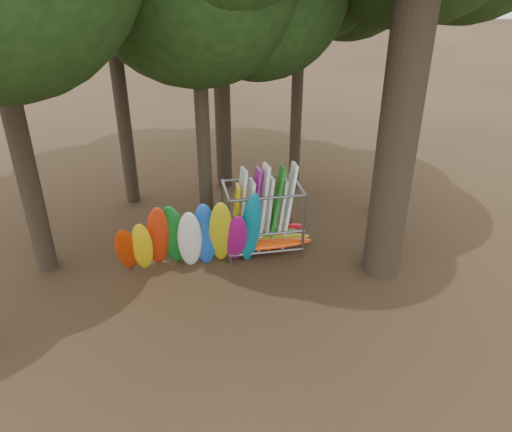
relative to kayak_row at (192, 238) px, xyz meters
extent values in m
plane|color=#47331E|center=(1.55, -0.79, -1.25)|extent=(120.00, 120.00, 0.00)
plane|color=gray|center=(1.55, 59.21, -1.25)|extent=(160.00, 160.00, 0.00)
cylinder|color=black|center=(-1.97, 5.54, 4.55)|extent=(0.51, 0.51, 11.60)
cylinder|color=black|center=(1.74, 6.40, 5.64)|extent=(0.63, 0.63, 13.77)
cylinder|color=black|center=(4.53, 5.73, 4.05)|extent=(0.44, 0.44, 10.61)
cylinder|color=black|center=(0.59, 1.74, 3.65)|extent=(0.43, 0.43, 9.79)
cylinder|color=black|center=(6.93, 2.82, 4.83)|extent=(0.45, 0.45, 12.16)
ellipsoid|color=red|center=(-1.88, -0.06, -0.18)|extent=(0.70, 1.71, 2.28)
ellipsoid|color=yellow|center=(-1.43, -0.12, -0.11)|extent=(0.66, 1.67, 2.42)
ellipsoid|color=red|center=(-0.98, 0.06, 0.08)|extent=(0.84, 1.80, 2.79)
ellipsoid|color=#137224|center=(-0.53, 0.18, 0.02)|extent=(0.97, 1.57, 2.66)
ellipsoid|color=silver|center=(-0.08, -0.04, -0.05)|extent=(0.72, 1.37, 2.51)
ellipsoid|color=blue|center=(0.37, 0.07, 0.00)|extent=(0.81, 1.26, 2.61)
ellipsoid|color=gold|center=(0.82, -0.13, 0.13)|extent=(0.83, 1.87, 2.91)
ellipsoid|color=#90106B|center=(1.27, -0.06, -0.15)|extent=(0.69, 1.52, 2.33)
ellipsoid|color=#096C83|center=(1.72, 0.04, 0.11)|extent=(0.75, 1.18, 2.80)
ellipsoid|color=#F2440D|center=(2.28, 0.60, -0.83)|extent=(3.04, 0.55, 0.24)
ellipsoid|color=#A89216|center=(2.28, 0.88, -0.83)|extent=(3.08, 0.55, 0.24)
ellipsoid|color=#1E7319|center=(2.28, 1.24, -0.83)|extent=(2.65, 0.55, 0.24)
ellipsoid|color=red|center=(2.28, 1.58, -0.83)|extent=(3.16, 0.55, 0.24)
cube|color=yellow|center=(1.42, 1.15, -0.14)|extent=(0.36, 0.74, 2.25)
cube|color=silver|center=(1.64, 1.39, 0.08)|extent=(0.45, 0.82, 2.68)
cube|color=white|center=(1.85, 1.16, -0.07)|extent=(0.42, 0.78, 2.38)
cube|color=#9F1A8C|center=(2.07, 1.40, 0.07)|extent=(0.49, 0.80, 2.66)
cube|color=white|center=(2.28, 1.21, 0.16)|extent=(0.52, 0.83, 2.84)
cube|color=white|center=(2.49, 1.33, -0.06)|extent=(0.39, 0.78, 2.40)
cube|color=#1B7B20|center=(2.71, 1.14, 0.14)|extent=(0.62, 0.77, 2.78)
cube|color=silver|center=(2.92, 1.31, -0.11)|extent=(0.44, 0.75, 2.31)
cube|color=white|center=(3.14, 1.22, 0.15)|extent=(0.55, 0.78, 2.82)
camera|label=1|loc=(-0.46, -12.62, 7.27)|focal=35.00mm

